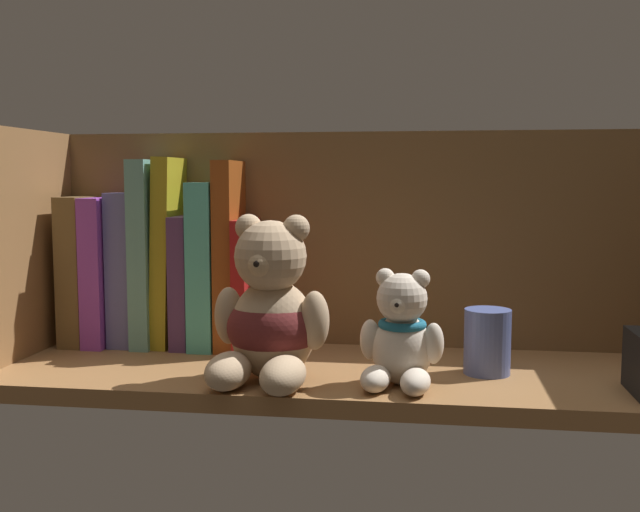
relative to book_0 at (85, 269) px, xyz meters
The scene contains 15 objects.
shelf_board 39.47cm from the book_0, 14.28° to the right, with size 79.78×24.69×2.00cm, color olive.
shelf_back_panel 37.13cm from the book_0, ahead, with size 82.18×1.20×29.75cm, color brown.
shelf_side_panel_left 10.62cm from the book_0, 112.44° to the right, with size 1.60×27.09×29.75cm, color olive.
book_0 is the anchor object (origin of this frame).
book_1 3.16cm from the book_0, ahead, with size 2.77×11.38×19.30cm, color purple.
book_2 6.32cm from the book_0, ahead, with size 3.14×9.02×19.94cm, color #6466A8.
book_3 9.64cm from the book_0, ahead, with size 2.51×10.63×24.12cm, color #66A39B.
book_4 12.17cm from the book_0, ahead, with size 2.19×9.07×24.45cm, color #AC951E.
book_5 14.37cm from the book_0, ahead, with size 2.24×10.03×16.98cm, color #553565.
book_6 17.25cm from the book_0, ahead, with size 3.16×10.77×21.27cm, color #53C0B3.
book_7 20.32cm from the book_0, ahead, with size 2.35×10.41×23.99cm, color #964518.
book_8 22.48cm from the book_0, ahead, with size 1.75×12.03×16.67cm, color #A81A1A.
teddy_bear_larger 32.72cm from the book_0, 28.57° to the right, with size 13.28×14.10×17.94cm.
teddy_bear_smaller 45.58cm from the book_0, 20.15° to the right, with size 9.13×9.44×12.33cm.
pillar_candle 53.18cm from the book_0, 10.48° to the right, with size 5.16×5.16×7.29cm, color #4C5B99.
Camera 1 is at (8.40, -82.38, 23.54)cm, focal length 41.31 mm.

